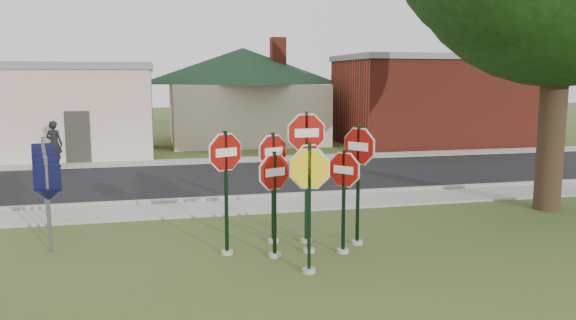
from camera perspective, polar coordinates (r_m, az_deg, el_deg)
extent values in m
plane|color=#334B1C|center=(10.50, 3.17, -11.46)|extent=(120.00, 120.00, 0.00)
cube|color=gray|center=(15.63, -2.53, -4.68)|extent=(60.00, 1.60, 0.06)
cube|color=black|center=(19.99, -4.93, -1.86)|extent=(60.00, 7.00, 0.04)
cube|color=gray|center=(24.19, -6.41, -0.07)|extent=(60.00, 1.60, 0.06)
cube|color=gray|center=(16.58, -3.18, -3.79)|extent=(60.00, 0.20, 0.14)
cylinder|color=#9F9C95|center=(11.69, 2.13, -9.16)|extent=(0.24, 0.24, 0.08)
cube|color=black|center=(11.40, 2.17, -3.87)|extent=(0.07, 0.06, 2.28)
cylinder|color=white|center=(11.27, 2.19, -0.17)|extent=(0.95, 0.29, 0.98)
cylinder|color=maroon|center=(11.27, 2.19, -0.17)|extent=(0.88, 0.27, 0.91)
cube|color=white|center=(11.27, 2.19, -0.17)|extent=(0.44, 0.14, 0.16)
cylinder|color=#9F9C95|center=(10.53, 2.15, -11.16)|extent=(0.24, 0.24, 0.08)
cube|color=black|center=(10.21, 2.18, -5.14)|extent=(0.07, 0.06, 2.35)
cylinder|color=white|center=(10.06, 2.20, -0.92)|extent=(1.00, 0.29, 1.03)
cylinder|color=yellow|center=(10.06, 2.20, -0.92)|extent=(0.92, 0.28, 0.95)
cylinder|color=#9F9C95|center=(11.39, -1.36, -9.63)|extent=(0.24, 0.24, 0.08)
cube|color=black|center=(11.12, -1.38, -4.59)|extent=(0.08, 0.07, 2.13)
cylinder|color=white|center=(10.99, -1.39, -1.22)|extent=(0.92, 0.43, 1.00)
cylinder|color=maroon|center=(10.99, -1.39, -1.22)|extent=(0.85, 0.41, 0.93)
cube|color=white|center=(10.99, -1.39, -1.22)|extent=(0.42, 0.20, 0.16)
cylinder|color=#9F9C95|center=(11.70, 5.60, -9.17)|extent=(0.24, 0.24, 0.08)
cube|color=black|center=(11.43, 5.67, -4.27)|extent=(0.08, 0.08, 2.13)
cylinder|color=white|center=(11.31, 5.72, -0.99)|extent=(0.64, 0.78, 0.99)
cylinder|color=maroon|center=(11.31, 5.72, -0.99)|extent=(0.59, 0.72, 0.92)
cube|color=white|center=(11.31, 5.72, -0.99)|extent=(0.30, 0.36, 0.16)
cylinder|color=#9F9C95|center=(12.36, 1.83, -8.17)|extent=(0.24, 0.24, 0.08)
cube|color=black|center=(12.04, 1.87, -1.83)|extent=(0.06, 0.05, 2.85)
cylinder|color=white|center=(11.90, 1.89, 2.78)|extent=(1.14, 0.02, 1.14)
cylinder|color=maroon|center=(11.90, 1.89, 2.78)|extent=(1.06, 0.03, 1.06)
cube|color=white|center=(11.90, 1.89, 2.78)|extent=(0.53, 0.01, 0.18)
cylinder|color=#9F9C95|center=(12.34, -1.50, -8.19)|extent=(0.24, 0.24, 0.08)
cube|color=black|center=(12.07, -1.52, -2.89)|extent=(0.07, 0.07, 2.41)
cylinder|color=white|center=(11.93, -1.54, 0.92)|extent=(0.91, 0.38, 0.97)
cylinder|color=maroon|center=(11.93, -1.54, 0.92)|extent=(0.84, 0.36, 0.90)
cube|color=white|center=(11.93, -1.54, 0.92)|extent=(0.42, 0.18, 0.15)
cylinder|color=#9F9C95|center=(12.31, 7.02, -8.30)|extent=(0.24, 0.24, 0.08)
cube|color=black|center=(12.01, 7.13, -2.61)|extent=(0.08, 0.08, 2.57)
cylinder|color=white|center=(11.88, 7.20, 1.39)|extent=(0.63, 0.92, 1.10)
cylinder|color=maroon|center=(11.88, 7.20, 1.39)|extent=(0.59, 0.85, 1.02)
cube|color=white|center=(11.88, 7.20, 1.39)|extent=(0.29, 0.42, 0.18)
cylinder|color=#9F9C95|center=(11.62, -6.20, -9.31)|extent=(0.24, 0.24, 0.08)
cube|color=black|center=(11.31, -6.30, -3.40)|extent=(0.08, 0.07, 2.52)
cylinder|color=white|center=(11.17, -6.37, 0.79)|extent=(0.96, 0.48, 1.06)
cylinder|color=maroon|center=(11.17, -6.37, 0.79)|extent=(0.89, 0.45, 0.98)
cube|color=white|center=(11.17, -6.37, 0.79)|extent=(0.44, 0.23, 0.17)
cube|color=#59595E|center=(12.43, -23.13, -4.19)|extent=(0.05, 0.05, 2.00)
cube|color=black|center=(12.33, -23.27, -1.69)|extent=(0.55, 0.13, 0.55)
cone|color=black|center=(12.39, -23.18, -3.29)|extent=(0.65, 0.65, 0.25)
cube|color=#59595E|center=(13.43, -23.25, -3.30)|extent=(0.05, 0.05, 2.00)
cube|color=black|center=(13.34, -23.39, -0.98)|extent=(0.55, 0.09, 0.55)
cone|color=black|center=(13.40, -23.30, -2.46)|extent=(0.62, 0.62, 0.25)
cube|color=#59595E|center=(14.43, -23.36, -2.53)|extent=(0.05, 0.05, 2.00)
cube|color=black|center=(14.35, -23.48, -0.38)|extent=(0.55, 0.05, 0.55)
cone|color=black|center=(14.40, -23.40, -1.75)|extent=(0.58, 0.58, 0.25)
cube|color=#59595E|center=(15.44, -23.45, -1.87)|extent=(0.05, 0.05, 2.00)
cube|color=black|center=(15.36, -23.57, 0.15)|extent=(0.55, 0.05, 0.55)
cone|color=black|center=(15.41, -23.49, -1.14)|extent=(0.58, 0.58, 0.25)
cube|color=#59595E|center=(16.45, -23.53, -1.28)|extent=(0.05, 0.05, 2.00)
cube|color=black|center=(16.37, -23.64, 0.62)|extent=(0.55, 0.09, 0.55)
cone|color=black|center=(16.42, -23.57, -0.59)|extent=(0.62, 0.62, 0.25)
cube|color=silver|center=(28.20, -25.96, 4.36)|extent=(12.00, 6.00, 4.00)
cube|color=gray|center=(28.16, -26.23, 8.52)|extent=(12.20, 6.20, 0.30)
cube|color=#332D28|center=(24.82, -20.55, 2.15)|extent=(1.00, 0.10, 2.20)
cube|color=#B4AC8F|center=(31.89, -4.54, 4.82)|extent=(8.00, 8.00, 3.20)
pyramid|color=black|center=(31.88, -4.61, 11.29)|extent=(11.60, 11.60, 2.00)
cube|color=maroon|center=(32.23, -1.03, 10.93)|extent=(0.80, 0.80, 1.60)
cube|color=maroon|center=(31.67, 14.74, 5.73)|extent=(10.00, 6.00, 4.50)
cube|color=gray|center=(31.66, 14.90, 9.98)|extent=(10.20, 6.20, 0.30)
cube|color=white|center=(28.12, 13.97, 6.17)|extent=(2.00, 0.08, 0.90)
cylinder|color=black|center=(16.58, 25.36, 5.33)|extent=(0.70, 0.70, 5.82)
cylinder|color=black|center=(43.31, 21.85, 5.71)|extent=(0.50, 0.50, 4.00)
sphere|color=black|center=(43.33, 22.11, 10.46)|extent=(5.60, 5.60, 5.60)
imported|color=black|center=(24.00, -22.65, 1.54)|extent=(0.78, 0.65, 1.83)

